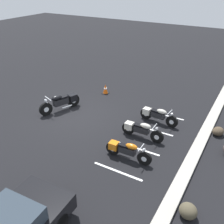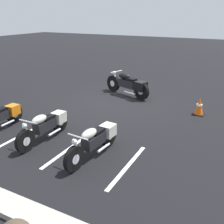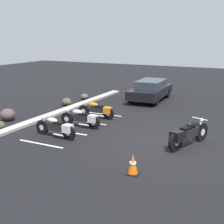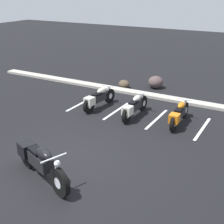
{
  "view_description": "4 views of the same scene",
  "coord_description": "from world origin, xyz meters",
  "px_view_note": "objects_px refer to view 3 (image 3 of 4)",
  "views": [
    {
      "loc": [
        9.71,
        7.88,
        6.77
      ],
      "look_at": [
        -0.11,
        2.18,
        0.72
      ],
      "focal_mm": 42.0,
      "sensor_mm": 36.0,
      "label": 1
    },
    {
      "loc": [
        -4.52,
        9.02,
        3.4
      ],
      "look_at": [
        -0.98,
        2.21,
        0.47
      ],
      "focal_mm": 42.0,
      "sensor_mm": 36.0,
      "label": 2
    },
    {
      "loc": [
        -11.36,
        -3.5,
        4.12
      ],
      "look_at": [
        0.16,
        2.31,
        0.91
      ],
      "focal_mm": 50.0,
      "sensor_mm": 36.0,
      "label": 3
    },
    {
      "loc": [
        4.96,
        -6.17,
        4.7
      ],
      "look_at": [
        0.1,
        2.44,
        0.69
      ],
      "focal_mm": 50.0,
      "sensor_mm": 36.0,
      "label": 4
    }
  ],
  "objects_px": {
    "motorcycle_black_featured": "(187,134)",
    "parked_bike_1": "(82,118)",
    "landscape_rock_1": "(84,97)",
    "landscape_rock_2": "(8,115)",
    "parked_bike_0": "(57,127)",
    "landscape_rock_3": "(67,102)",
    "parked_bike_2": "(98,110)",
    "car_black": "(151,90)",
    "traffic_cone": "(133,164)"
  },
  "relations": [
    {
      "from": "motorcycle_black_featured",
      "to": "parked_bike_1",
      "type": "height_order",
      "value": "motorcycle_black_featured"
    },
    {
      "from": "landscape_rock_1",
      "to": "landscape_rock_2",
      "type": "relative_size",
      "value": 0.79
    },
    {
      "from": "parked_bike_0",
      "to": "landscape_rock_3",
      "type": "height_order",
      "value": "parked_bike_0"
    },
    {
      "from": "motorcycle_black_featured",
      "to": "parked_bike_2",
      "type": "xyz_separation_m",
      "value": [
        2.08,
        5.05,
        -0.09
      ]
    },
    {
      "from": "landscape_rock_2",
      "to": "landscape_rock_3",
      "type": "height_order",
      "value": "landscape_rock_2"
    },
    {
      "from": "parked_bike_0",
      "to": "car_black",
      "type": "relative_size",
      "value": 0.47
    },
    {
      "from": "car_black",
      "to": "landscape_rock_1",
      "type": "height_order",
      "value": "car_black"
    },
    {
      "from": "parked_bike_1",
      "to": "car_black",
      "type": "relative_size",
      "value": 0.47
    },
    {
      "from": "motorcycle_black_featured",
      "to": "landscape_rock_3",
      "type": "xyz_separation_m",
      "value": [
        3.7,
        8.06,
        -0.27
      ]
    },
    {
      "from": "car_black",
      "to": "landscape_rock_1",
      "type": "xyz_separation_m",
      "value": [
        -1.78,
        3.91,
        -0.48
      ]
    },
    {
      "from": "car_black",
      "to": "landscape_rock_2",
      "type": "distance_m",
      "value": 9.1
    },
    {
      "from": "parked_bike_1",
      "to": "landscape_rock_1",
      "type": "distance_m",
      "value": 6.3
    },
    {
      "from": "car_black",
      "to": "landscape_rock_1",
      "type": "relative_size",
      "value": 7.59
    },
    {
      "from": "motorcycle_black_featured",
      "to": "car_black",
      "type": "bearing_deg",
      "value": 49.46
    },
    {
      "from": "motorcycle_black_featured",
      "to": "parked_bike_1",
      "type": "xyz_separation_m",
      "value": [
        0.36,
        4.89,
        -0.08
      ]
    },
    {
      "from": "motorcycle_black_featured",
      "to": "landscape_rock_2",
      "type": "height_order",
      "value": "motorcycle_black_featured"
    },
    {
      "from": "landscape_rock_1",
      "to": "landscape_rock_3",
      "type": "relative_size",
      "value": 0.98
    },
    {
      "from": "traffic_cone",
      "to": "parked_bike_1",
      "type": "bearing_deg",
      "value": 48.93
    },
    {
      "from": "parked_bike_0",
      "to": "traffic_cone",
      "type": "relative_size",
      "value": 3.22
    },
    {
      "from": "landscape_rock_2",
      "to": "traffic_cone",
      "type": "bearing_deg",
      "value": -109.62
    },
    {
      "from": "parked_bike_2",
      "to": "landscape_rock_3",
      "type": "height_order",
      "value": "parked_bike_2"
    },
    {
      "from": "parked_bike_0",
      "to": "landscape_rock_2",
      "type": "bearing_deg",
      "value": -10.22
    },
    {
      "from": "landscape_rock_1",
      "to": "landscape_rock_3",
      "type": "bearing_deg",
      "value": -178.63
    },
    {
      "from": "parked_bike_2",
      "to": "motorcycle_black_featured",
      "type": "bearing_deg",
      "value": 156.05
    },
    {
      "from": "motorcycle_black_featured",
      "to": "traffic_cone",
      "type": "xyz_separation_m",
      "value": [
        -3.13,
        0.89,
        -0.21
      ]
    },
    {
      "from": "landscape_rock_2",
      "to": "parked_bike_1",
      "type": "bearing_deg",
      "value": -80.06
    },
    {
      "from": "landscape_rock_2",
      "to": "parked_bike_2",
      "type": "bearing_deg",
      "value": -57.24
    },
    {
      "from": "landscape_rock_3",
      "to": "landscape_rock_2",
      "type": "bearing_deg",
      "value": 170.01
    },
    {
      "from": "parked_bike_0",
      "to": "motorcycle_black_featured",
      "type": "bearing_deg",
      "value": -160.05
    },
    {
      "from": "parked_bike_0",
      "to": "landscape_rock_1",
      "type": "relative_size",
      "value": 3.56
    },
    {
      "from": "parked_bike_1",
      "to": "parked_bike_2",
      "type": "xyz_separation_m",
      "value": [
        1.72,
        0.15,
        -0.01
      ]
    },
    {
      "from": "parked_bike_0",
      "to": "landscape_rock_3",
      "type": "distance_m",
      "value": 5.88
    },
    {
      "from": "parked_bike_2",
      "to": "parked_bike_1",
      "type": "bearing_deg",
      "value": 93.46
    },
    {
      "from": "parked_bike_2",
      "to": "landscape_rock_2",
      "type": "relative_size",
      "value": 2.75
    },
    {
      "from": "landscape_rock_3",
      "to": "car_black",
      "type": "bearing_deg",
      "value": -45.09
    },
    {
      "from": "parked_bike_2",
      "to": "car_black",
      "type": "relative_size",
      "value": 0.46
    },
    {
      "from": "parked_bike_0",
      "to": "traffic_cone",
      "type": "xyz_separation_m",
      "value": [
        -1.79,
        -4.14,
        -0.13
      ]
    },
    {
      "from": "parked_bike_1",
      "to": "traffic_cone",
      "type": "height_order",
      "value": "parked_bike_1"
    },
    {
      "from": "parked_bike_0",
      "to": "parked_bike_2",
      "type": "bearing_deg",
      "value": -84.75
    },
    {
      "from": "traffic_cone",
      "to": "parked_bike_0",
      "type": "bearing_deg",
      "value": 66.64
    },
    {
      "from": "motorcycle_black_featured",
      "to": "traffic_cone",
      "type": "distance_m",
      "value": 3.26
    },
    {
      "from": "motorcycle_black_featured",
      "to": "parked_bike_0",
      "type": "distance_m",
      "value": 5.21
    },
    {
      "from": "motorcycle_black_featured",
      "to": "landscape_rock_3",
      "type": "bearing_deg",
      "value": 85.67
    },
    {
      "from": "motorcycle_black_featured",
      "to": "landscape_rock_1",
      "type": "xyz_separation_m",
      "value": [
        5.77,
        8.11,
        -0.32
      ]
    },
    {
      "from": "landscape_rock_3",
      "to": "traffic_cone",
      "type": "xyz_separation_m",
      "value": [
        -6.83,
        -7.17,
        0.06
      ]
    },
    {
      "from": "landscape_rock_2",
      "to": "car_black",
      "type": "bearing_deg",
      "value": -30.13
    },
    {
      "from": "parked_bike_1",
      "to": "traffic_cone",
      "type": "distance_m",
      "value": 5.31
    },
    {
      "from": "parked_bike_1",
      "to": "landscape_rock_2",
      "type": "height_order",
      "value": "parked_bike_1"
    },
    {
      "from": "parked_bike_0",
      "to": "parked_bike_1",
      "type": "xyz_separation_m",
      "value": [
        1.7,
        -0.14,
        -0.0
      ]
    },
    {
      "from": "motorcycle_black_featured",
      "to": "landscape_rock_1",
      "type": "distance_m",
      "value": 9.96
    }
  ]
}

